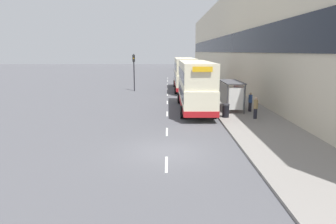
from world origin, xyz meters
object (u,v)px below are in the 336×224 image
car_0 (182,74)px  car_1 (180,67)px  litter_bin (227,111)px  double_decker_bus_near (196,85)px  double_decker_bus_ahead (186,73)px  pedestrian_at_shelter (251,102)px  bus_shelter (235,90)px  traffic_light_far_kerb (135,66)px  pedestrian_1 (257,108)px

car_0 → car_1: 26.83m
car_1 → litter_bin: (1.53, -61.67, -0.16)m
double_decker_bus_near → double_decker_bus_ahead: (-0.16, 13.97, 0.00)m
car_1 → pedestrian_at_shelter: 59.46m
pedestrian_at_shelter → car_1: bearing=93.9°
bus_shelter → traffic_light_far_kerb: 17.31m
double_decker_bus_near → traffic_light_far_kerb: 14.93m
bus_shelter → traffic_light_far_kerb: size_ratio=0.87×
pedestrian_at_shelter → pedestrian_1: size_ratio=0.98×
pedestrian_1 → double_decker_bus_near: bearing=135.9°
pedestrian_at_shelter → traffic_light_far_kerb: traffic_light_far_kerb is taller
pedestrian_1 → traffic_light_far_kerb: (-11.11, 17.32, 2.27)m
car_0 → car_1: (0.53, 26.82, -0.08)m
litter_bin → car_1: bearing=91.4°
double_decker_bus_near → litter_bin: bearing=-60.2°
double_decker_bus_near → car_1: double_decker_bus_near is taller
double_decker_bus_near → pedestrian_1: double_decker_bus_near is taller
bus_shelter → pedestrian_at_shelter: bus_shelter is taller
traffic_light_far_kerb → double_decker_bus_ahead: bearing=6.4°
car_0 → bus_shelter: bearing=-84.1°
double_decker_bus_ahead → pedestrian_at_shelter: bearing=-72.7°
car_0 → pedestrian_1: bearing=-83.2°
double_decker_bus_near → litter_bin: (2.08, -3.62, -1.62)m
bus_shelter → double_decker_bus_ahead: 15.10m
double_decker_bus_near → car_1: bearing=89.5°
double_decker_bus_ahead → car_1: size_ratio=2.74×
traffic_light_far_kerb → car_1: bearing=80.6°
double_decker_bus_ahead → traffic_light_far_kerb: bearing=-173.6°
double_decker_bus_ahead → car_1: 44.11m
double_decker_bus_ahead → pedestrian_1: size_ratio=6.82×
car_0 → double_decker_bus_near: bearing=-90.0°
pedestrian_at_shelter → litter_bin: bearing=-137.1°
pedestrian_1 → litter_bin: pedestrian_1 is taller
car_0 → litter_bin: size_ratio=3.68×
bus_shelter → pedestrian_at_shelter: (1.29, -0.55, -0.91)m
bus_shelter → car_0: bearing=95.9°
bus_shelter → litter_bin: size_ratio=4.00×
pedestrian_1 → litter_bin: (-2.16, 0.49, -0.31)m
double_decker_bus_near → litter_bin: double_decker_bus_near is taller
traffic_light_far_kerb → pedestrian_at_shelter: bearing=-51.6°
car_0 → pedestrian_1: size_ratio=2.35×
double_decker_bus_near → car_0: bearing=90.0°
bus_shelter → double_decker_bus_near: (-3.30, 0.72, 0.41)m
litter_bin → traffic_light_far_kerb: (-8.95, 16.83, 2.58)m
bus_shelter → double_decker_bus_ahead: size_ratio=0.37×
double_decker_bus_near → pedestrian_at_shelter: bearing=-15.5°
car_0 → double_decker_bus_ahead: bearing=-90.6°
double_decker_bus_ahead → car_0: bearing=89.4°
car_1 → bus_shelter: bearing=-87.3°
traffic_light_far_kerb → bus_shelter: bearing=-53.9°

